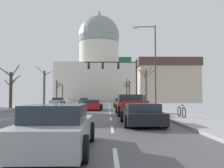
% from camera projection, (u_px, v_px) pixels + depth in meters
% --- Properties ---
extents(ground, '(20.00, 180.00, 0.20)m').
position_uv_depth(ground, '(67.00, 115.00, 19.69)').
color(ground, '#4B4B50').
extents(signal_gantry, '(7.91, 0.41, 7.28)m').
position_uv_depth(signal_gantry, '(118.00, 70.00, 36.94)').
color(signal_gantry, '#28282D').
rests_on(signal_gantry, ground).
extents(street_lamp_right, '(2.41, 0.24, 8.72)m').
position_uv_depth(street_lamp_right, '(153.00, 60.00, 25.42)').
color(street_lamp_right, '#333338').
rests_on(street_lamp_right, ground).
extents(capitol_building, '(28.56, 23.25, 33.80)m').
position_uv_depth(capitol_building, '(99.00, 67.00, 91.08)').
color(capitol_building, beige).
rests_on(capitol_building, ground).
extents(sedan_near_00, '(2.03, 4.35, 1.25)m').
position_uv_depth(sedan_near_00, '(121.00, 103.00, 33.03)').
color(sedan_near_00, '#1E7247').
rests_on(sedan_near_00, ground).
extents(sedan_near_01, '(2.17, 4.38, 1.14)m').
position_uv_depth(sedan_near_01, '(93.00, 105.00, 27.16)').
color(sedan_near_01, '#B71414').
rests_on(sedan_near_01, ground).
extents(pickup_truck_near_02, '(2.48, 5.74, 1.66)m').
position_uv_depth(pickup_truck_near_02, '(131.00, 106.00, 20.20)').
color(pickup_truck_near_02, maroon).
rests_on(pickup_truck_near_02, ground).
extents(sedan_near_03, '(2.11, 4.55, 1.13)m').
position_uv_depth(sedan_near_03, '(142.00, 115.00, 13.08)').
color(sedan_near_03, black).
rests_on(sedan_near_03, ground).
extents(sedan_near_04, '(1.96, 4.40, 1.28)m').
position_uv_depth(sedan_near_04, '(57.00, 129.00, 6.90)').
color(sedan_near_04, '#9EA3A8').
rests_on(sedan_near_04, ground).
extents(sedan_oncoming_00, '(2.07, 4.53, 1.29)m').
position_uv_depth(sedan_oncoming_00, '(57.00, 102.00, 42.08)').
color(sedan_oncoming_00, '#9EA3A8').
rests_on(sedan_oncoming_00, ground).
extents(sedan_oncoming_01, '(2.13, 4.57, 1.14)m').
position_uv_depth(sedan_oncoming_01, '(84.00, 101.00, 51.22)').
color(sedan_oncoming_01, '#1E7247').
rests_on(sedan_oncoming_01, ground).
extents(flank_building_01, '(13.91, 7.82, 10.02)m').
position_uv_depth(flank_building_01, '(167.00, 81.00, 56.76)').
color(flank_building_01, '#B2A38E').
rests_on(flank_building_01, ground).
extents(bare_tree_00, '(1.51, 2.52, 5.87)m').
position_uv_depth(bare_tree_00, '(127.00, 90.00, 73.30)').
color(bare_tree_00, brown).
rests_on(bare_tree_00, ground).
extents(bare_tree_01, '(1.29, 2.08, 5.00)m').
position_uv_depth(bare_tree_01, '(57.00, 90.00, 55.86)').
color(bare_tree_01, '#4C3D2D').
rests_on(bare_tree_01, ground).
extents(bare_tree_02, '(1.59, 2.48, 5.13)m').
position_uv_depth(bare_tree_02, '(129.00, 91.00, 55.39)').
color(bare_tree_02, '#423328').
rests_on(bare_tree_02, ground).
extents(bare_tree_03, '(2.49, 2.04, 4.96)m').
position_uv_depth(bare_tree_03, '(11.00, 88.00, 28.40)').
color(bare_tree_03, '#423328').
rests_on(bare_tree_03, ground).
extents(bare_tree_04, '(2.48, 1.30, 5.35)m').
position_uv_depth(bare_tree_04, '(146.00, 85.00, 33.64)').
color(bare_tree_04, brown).
rests_on(bare_tree_04, ground).
extents(bare_tree_05, '(1.78, 2.45, 4.77)m').
position_uv_depth(bare_tree_05, '(62.00, 92.00, 60.31)').
color(bare_tree_05, '#423328').
rests_on(bare_tree_05, ground).
extents(bare_tree_06, '(1.91, 2.41, 6.08)m').
position_uv_depth(bare_tree_06, '(127.00, 89.00, 65.74)').
color(bare_tree_06, '#4C3D2D').
rests_on(bare_tree_06, ground).
extents(bare_tree_07, '(2.61, 1.49, 6.50)m').
position_uv_depth(bare_tree_07, '(44.00, 86.00, 43.93)').
color(bare_tree_07, brown).
rests_on(bare_tree_07, ground).
extents(pedestrian_00, '(0.35, 0.34, 1.73)m').
position_uv_depth(pedestrian_00, '(144.00, 100.00, 29.15)').
color(pedestrian_00, '#33333D').
rests_on(pedestrian_00, ground).
extents(bicycle_parked, '(0.12, 1.77, 0.85)m').
position_uv_depth(bicycle_parked, '(181.00, 112.00, 16.12)').
color(bicycle_parked, black).
rests_on(bicycle_parked, ground).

